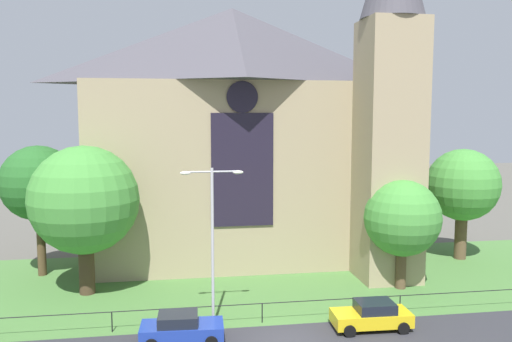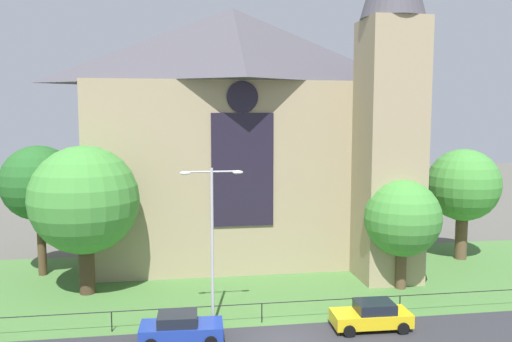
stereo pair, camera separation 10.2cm
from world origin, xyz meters
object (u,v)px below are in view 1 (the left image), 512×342
tree_left_near (84,200)px  tree_left_far (39,184)px  tree_right_far (463,186)px  parked_car_yellow (372,315)px  parked_car_blue (181,328)px  tree_right_near (402,218)px  church_building (243,131)px  streetlamp_near (212,228)px

tree_left_near → tree_left_far: tree_left_near is taller
tree_right_far → parked_car_yellow: tree_right_far is taller
parked_car_blue → tree_right_near: bearing=25.5°
church_building → streetlamp_near: 15.19m
streetlamp_near → parked_car_blue: 5.38m
tree_left_far → parked_car_yellow: 24.49m
tree_left_near → tree_left_far: size_ratio=1.02×
church_building → tree_left_far: size_ratio=2.76×
streetlamp_near → tree_right_near: bearing=19.0°
church_building → tree_right_far: bearing=-11.4°
streetlamp_near → tree_left_far: bearing=136.2°
church_building → tree_left_far: bearing=-169.1°
tree_right_near → parked_car_yellow: tree_right_near is taller
tree_right_far → tree_left_far: (-32.30, 0.58, 0.74)m
tree_right_near → parked_car_blue: (-14.63, -6.16, -4.00)m
tree_right_near → tree_left_near: size_ratio=0.76×
church_building → streetlamp_near: bearing=-104.1°
streetlamp_near → tree_left_near: bearing=139.6°
parked_car_blue → parked_car_yellow: 10.25m
church_building → streetlamp_near: size_ratio=2.97×
streetlamp_near → parked_car_yellow: size_ratio=2.06×
tree_right_near → tree_left_near: 20.73m
church_building → parked_car_blue: bearing=-108.5°
church_building → tree_left_near: size_ratio=2.70×
parked_car_yellow → streetlamp_near: bearing=-9.2°
tree_left_far → streetlamp_near: size_ratio=1.08×
parked_car_blue → tree_left_far: bearing=130.1°
tree_right_far → parked_car_blue: 26.13m
tree_right_far → parked_car_yellow: bearing=-135.2°
tree_right_far → parked_car_yellow: size_ratio=2.09×
tree_left_far → streetlamp_near: tree_left_far is taller
tree_right_far → streetlamp_near: bearing=-153.1°
tree_left_far → parked_car_blue: (9.82, -12.84, -5.95)m
church_building → parked_car_blue: 19.13m
church_building → tree_right_near: bearing=-45.6°
church_building → parked_car_blue: size_ratio=6.07×
tree_right_near → streetlamp_near: bearing=-161.0°
parked_car_yellow → tree_right_near: bearing=-124.3°
tree_right_near → tree_right_far: tree_right_far is taller
tree_left_near → parked_car_blue: bearing=-54.4°
church_building → tree_right_far: size_ratio=2.92×
tree_left_far → parked_car_yellow: size_ratio=2.22×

